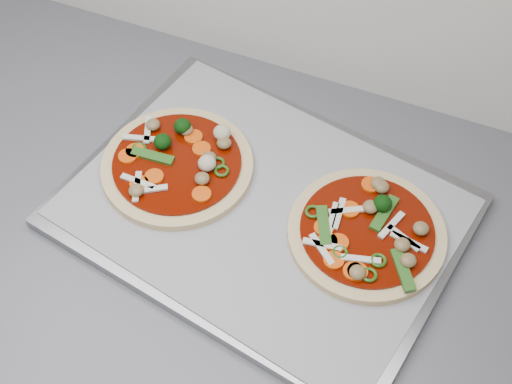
% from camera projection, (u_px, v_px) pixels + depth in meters
% --- Properties ---
extents(countertop, '(3.60, 0.60, 0.04)m').
position_uv_depth(countertop, '(422.00, 302.00, 0.87)').
color(countertop, '#57585E').
rests_on(countertop, base_cabinet).
extents(baking_tray, '(0.54, 0.44, 0.02)m').
position_uv_depth(baking_tray, '(263.00, 211.00, 0.92)').
color(baking_tray, gray).
rests_on(baking_tray, countertop).
extents(parchment, '(0.52, 0.43, 0.00)m').
position_uv_depth(parchment, '(263.00, 207.00, 0.91)').
color(parchment, gray).
rests_on(parchment, baking_tray).
extents(pizza_left, '(0.25, 0.25, 0.03)m').
position_uv_depth(pizza_left, '(178.00, 163.00, 0.95)').
color(pizza_left, '#E5C48A').
rests_on(pizza_left, parchment).
extents(pizza_right, '(0.21, 0.21, 0.03)m').
position_uv_depth(pizza_right, '(367.00, 232.00, 0.88)').
color(pizza_right, '#E5C48A').
rests_on(pizza_right, parchment).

